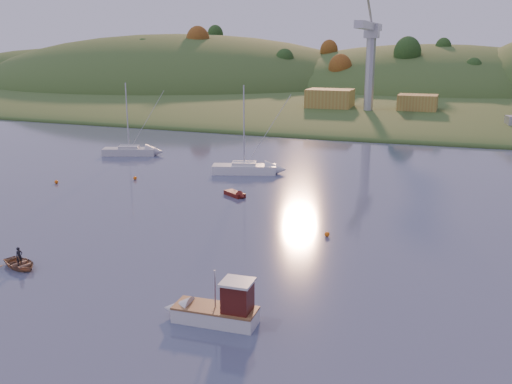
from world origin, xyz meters
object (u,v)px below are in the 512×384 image
(fishing_boat, at_px, (209,309))
(sailboat_far, at_px, (244,168))
(canoe, at_px, (20,264))
(sailboat_near, at_px, (129,151))
(red_tender, at_px, (238,195))

(fishing_boat, relative_size, sailboat_far, 0.53)
(sailboat_far, relative_size, canoe, 3.37)
(sailboat_far, distance_m, canoe, 39.95)
(sailboat_near, xyz_separation_m, sailboat_far, (23.08, -6.37, 0.03))
(fishing_boat, bearing_deg, sailboat_far, -74.03)
(sailboat_near, relative_size, sailboat_far, 0.95)
(fishing_boat, height_order, canoe, fishing_boat)
(fishing_boat, xyz_separation_m, sailboat_near, (-37.12, 49.24, -0.17))
(sailboat_near, height_order, canoe, sailboat_near)
(red_tender, bearing_deg, sailboat_far, 141.17)
(red_tender, bearing_deg, sailboat_near, 178.69)
(fishing_boat, bearing_deg, canoe, -11.83)
(sailboat_near, distance_m, sailboat_far, 23.95)
(fishing_boat, bearing_deg, red_tender, -73.86)
(sailboat_far, xyz_separation_m, red_tender, (3.96, -12.41, -0.54))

